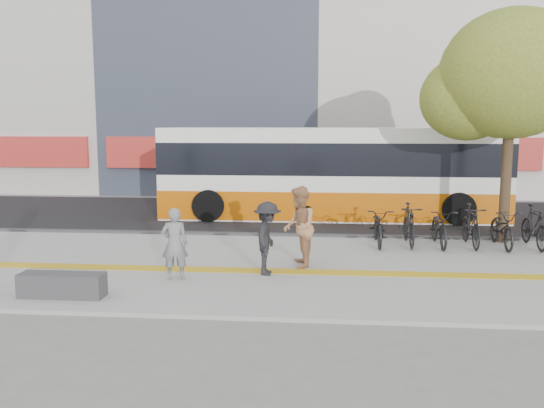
# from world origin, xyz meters

# --- Properties ---
(ground) EXTENTS (120.00, 120.00, 0.00)m
(ground) POSITION_xyz_m (0.00, 0.00, 0.00)
(ground) COLOR slate
(ground) RESTS_ON ground
(sidewalk) EXTENTS (40.00, 7.00, 0.08)m
(sidewalk) POSITION_xyz_m (0.00, 1.50, 0.04)
(sidewalk) COLOR gray
(sidewalk) RESTS_ON ground
(tactile_strip) EXTENTS (40.00, 0.45, 0.01)m
(tactile_strip) POSITION_xyz_m (0.00, 1.00, 0.09)
(tactile_strip) COLOR gold
(tactile_strip) RESTS_ON sidewalk
(street) EXTENTS (40.00, 8.00, 0.06)m
(street) POSITION_xyz_m (0.00, 9.00, 0.03)
(street) COLOR black
(street) RESTS_ON ground
(curb) EXTENTS (40.00, 0.25, 0.14)m
(curb) POSITION_xyz_m (0.00, 5.00, 0.07)
(curb) COLOR #3A3A3D
(curb) RESTS_ON ground
(bench) EXTENTS (1.60, 0.45, 0.45)m
(bench) POSITION_xyz_m (-2.60, -1.20, 0.30)
(bench) COLOR #3A3A3D
(bench) RESTS_ON sidewalk
(street_tree) EXTENTS (4.40, 3.80, 6.31)m
(street_tree) POSITION_xyz_m (7.18, 4.82, 4.51)
(street_tree) COLOR #3D2A1B
(street_tree) RESTS_ON sidewalk
(bus) EXTENTS (11.62, 2.75, 3.09)m
(bus) POSITION_xyz_m (2.53, 8.50, 1.52)
(bus) COLOR white
(bus) RESTS_ON street
(bicycle_row) EXTENTS (4.62, 1.92, 1.11)m
(bicycle_row) POSITION_xyz_m (5.73, 4.00, 0.61)
(bicycle_row) COLOR black
(bicycle_row) RESTS_ON sidewalk
(seated_woman) EXTENTS (0.62, 0.48, 1.51)m
(seated_woman) POSITION_xyz_m (-0.80, 0.20, 0.84)
(seated_woman) COLOR black
(seated_woman) RESTS_ON sidewalk
(pedestrian_tan) EXTENTS (0.78, 0.96, 1.84)m
(pedestrian_tan) POSITION_xyz_m (1.74, 1.47, 1.00)
(pedestrian_tan) COLOR tan
(pedestrian_tan) RESTS_ON sidewalk
(pedestrian_dark) EXTENTS (0.62, 1.04, 1.58)m
(pedestrian_dark) POSITION_xyz_m (1.09, 0.75, 0.87)
(pedestrian_dark) COLOR black
(pedestrian_dark) RESTS_ON sidewalk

